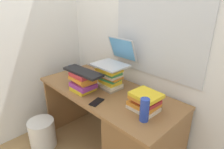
% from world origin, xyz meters
% --- Properties ---
extents(wall_back, '(6.00, 0.06, 2.60)m').
position_xyz_m(wall_back, '(0.00, 0.36, 1.30)').
color(wall_back, white).
rests_on(wall_back, ground).
extents(wall_left, '(0.05, 6.00, 2.60)m').
position_xyz_m(wall_left, '(-0.92, 0.00, 1.30)').
color(wall_left, silver).
rests_on(wall_left, ground).
extents(desk, '(1.44, 0.63, 0.72)m').
position_xyz_m(desk, '(0.36, -0.02, 0.40)').
color(desk, olive).
rests_on(desk, ground).
extents(book_stack_tall, '(0.24, 0.19, 0.22)m').
position_xyz_m(book_stack_tall, '(-0.02, 0.07, 0.83)').
color(book_stack_tall, gray).
rests_on(book_stack_tall, desk).
extents(book_stack_keyboard_riser, '(0.23, 0.20, 0.17)m').
position_xyz_m(book_stack_keyboard_riser, '(-0.16, -0.15, 0.81)').
color(book_stack_keyboard_riser, yellow).
rests_on(book_stack_keyboard_riser, desk).
extents(book_stack_side, '(0.24, 0.20, 0.15)m').
position_xyz_m(book_stack_side, '(0.44, -0.00, 0.79)').
color(book_stack_side, beige).
rests_on(book_stack_side, desk).
extents(laptop, '(0.31, 0.33, 0.24)m').
position_xyz_m(laptop, '(-0.02, 0.14, 1.00)').
color(laptop, '#B7BABF').
rests_on(laptop, book_stack_tall).
extents(keyboard, '(0.43, 0.16, 0.02)m').
position_xyz_m(keyboard, '(-0.16, -0.14, 0.91)').
color(keyboard, black).
rests_on(keyboard, book_stack_keyboard_riser).
extents(computer_mouse, '(0.06, 0.10, 0.04)m').
position_xyz_m(computer_mouse, '(0.32, 0.03, 0.74)').
color(computer_mouse, '#A5A8AD').
rests_on(computer_mouse, desk).
extents(mug, '(0.12, 0.09, 0.09)m').
position_xyz_m(mug, '(-0.58, 0.01, 0.77)').
color(mug, '#265999').
rests_on(mug, desk).
extents(water_bottle, '(0.07, 0.07, 0.18)m').
position_xyz_m(water_bottle, '(0.53, -0.13, 0.81)').
color(water_bottle, '#263FA5').
rests_on(water_bottle, desk).
extents(cell_phone, '(0.10, 0.15, 0.01)m').
position_xyz_m(cell_phone, '(0.11, -0.21, 0.73)').
color(cell_phone, black).
rests_on(cell_phone, desk).
extents(wastebasket, '(0.28, 0.28, 0.32)m').
position_xyz_m(wastebasket, '(-0.54, -0.45, 0.16)').
color(wastebasket, silver).
rests_on(wastebasket, ground).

